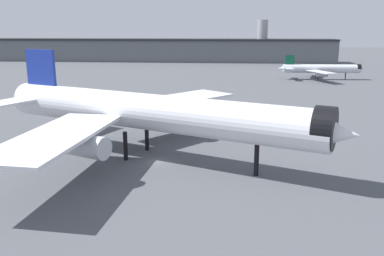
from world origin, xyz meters
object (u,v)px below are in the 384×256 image
at_px(airliner_far_taxiway, 321,69).
at_px(baggage_tug_wing, 275,115).
at_px(traffic_cone_wingtip, 82,115).
at_px(airliner_near_gate, 148,113).

bearing_deg(airliner_far_taxiway, baggage_tug_wing, -112.30).
distance_m(baggage_tug_wing, traffic_cone_wingtip, 50.49).
relative_size(baggage_tug_wing, traffic_cone_wingtip, 5.22).
bearing_deg(airliner_far_taxiway, traffic_cone_wingtip, -136.10).
bearing_deg(traffic_cone_wingtip, baggage_tug_wing, 2.55).
bearing_deg(baggage_tug_wing, traffic_cone_wingtip, -55.42).
distance_m(airliner_near_gate, baggage_tug_wing, 43.09).
xyz_separation_m(airliner_far_taxiway, baggage_tug_wing, (-27.39, -85.54, -3.81)).
height_order(airliner_near_gate, traffic_cone_wingtip, airliner_near_gate).
xyz_separation_m(airliner_near_gate, baggage_tug_wing, (25.30, 34.13, -7.17)).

